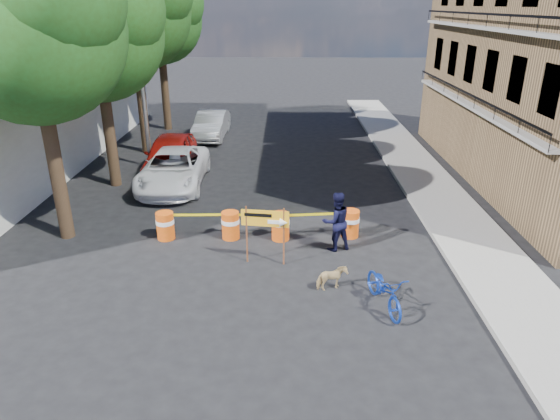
{
  "coord_description": "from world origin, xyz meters",
  "views": [
    {
      "loc": [
        0.25,
        -12.57,
        7.01
      ],
      "look_at": [
        0.11,
        1.18,
        1.3
      ],
      "focal_mm": 32.0,
      "sensor_mm": 36.0,
      "label": 1
    }
  ],
  "objects_px": {
    "barrel_far_left": "(165,225)",
    "barrel_mid_right": "(280,226)",
    "barrel_far_right": "(350,223)",
    "bicycle": "(386,273)",
    "pedestrian": "(336,221)",
    "sedan_silver": "(212,125)",
    "suv_white": "(174,169)",
    "barrel_mid_left": "(231,225)",
    "dog": "(332,278)",
    "sedan_red": "(171,155)",
    "detour_sign": "(271,223)"
  },
  "relations": [
    {
      "from": "pedestrian",
      "to": "sedan_silver",
      "type": "relative_size",
      "value": 0.41
    },
    {
      "from": "barrel_mid_right",
      "to": "pedestrian",
      "type": "bearing_deg",
      "value": -21.63
    },
    {
      "from": "detour_sign",
      "to": "bicycle",
      "type": "bearing_deg",
      "value": -30.29
    },
    {
      "from": "detour_sign",
      "to": "dog",
      "type": "xyz_separation_m",
      "value": [
        1.63,
        -1.42,
        -0.94
      ]
    },
    {
      "from": "barrel_mid_right",
      "to": "pedestrian",
      "type": "height_order",
      "value": "pedestrian"
    },
    {
      "from": "barrel_mid_left",
      "to": "barrel_mid_right",
      "type": "xyz_separation_m",
      "value": [
        1.6,
        -0.06,
        0.0
      ]
    },
    {
      "from": "barrel_mid_left",
      "to": "sedan_red",
      "type": "distance_m",
      "value": 7.46
    },
    {
      "from": "dog",
      "to": "barrel_mid_left",
      "type": "bearing_deg",
      "value": 22.08
    },
    {
      "from": "dog",
      "to": "sedan_silver",
      "type": "xyz_separation_m",
      "value": [
        -5.35,
        16.08,
        0.4
      ]
    },
    {
      "from": "bicycle",
      "to": "barrel_far_left",
      "type": "bearing_deg",
      "value": 134.41
    },
    {
      "from": "barrel_far_left",
      "to": "suv_white",
      "type": "distance_m",
      "value": 5.07
    },
    {
      "from": "barrel_far_right",
      "to": "bicycle",
      "type": "xyz_separation_m",
      "value": [
        0.35,
        -4.09,
        0.5
      ]
    },
    {
      "from": "bicycle",
      "to": "sedan_red",
      "type": "bearing_deg",
      "value": 111.35
    },
    {
      "from": "barrel_mid_right",
      "to": "barrel_far_right",
      "type": "relative_size",
      "value": 1.0
    },
    {
      "from": "barrel_far_right",
      "to": "sedan_red",
      "type": "height_order",
      "value": "sedan_red"
    },
    {
      "from": "pedestrian",
      "to": "dog",
      "type": "xyz_separation_m",
      "value": [
        -0.31,
        -2.37,
        -0.59
      ]
    },
    {
      "from": "bicycle",
      "to": "dog",
      "type": "xyz_separation_m",
      "value": [
        -1.22,
        0.81,
        -0.63
      ]
    },
    {
      "from": "barrel_far_right",
      "to": "suv_white",
      "type": "bearing_deg",
      "value": 144.44
    },
    {
      "from": "sedan_silver",
      "to": "dog",
      "type": "bearing_deg",
      "value": -69.64
    },
    {
      "from": "pedestrian",
      "to": "sedan_red",
      "type": "bearing_deg",
      "value": -68.48
    },
    {
      "from": "barrel_mid_right",
      "to": "sedan_red",
      "type": "distance_m",
      "value": 8.35
    },
    {
      "from": "barrel_far_left",
      "to": "barrel_mid_left",
      "type": "distance_m",
      "value": 2.08
    },
    {
      "from": "barrel_mid_right",
      "to": "sedan_silver",
      "type": "bearing_deg",
      "value": 106.95
    },
    {
      "from": "bicycle",
      "to": "detour_sign",
      "type": "bearing_deg",
      "value": 127.99
    },
    {
      "from": "barrel_mid_right",
      "to": "bicycle",
      "type": "bearing_deg",
      "value": -56.02
    },
    {
      "from": "barrel_far_right",
      "to": "suv_white",
      "type": "height_order",
      "value": "suv_white"
    },
    {
      "from": "pedestrian",
      "to": "sedan_silver",
      "type": "distance_m",
      "value": 14.83
    },
    {
      "from": "barrel_far_left",
      "to": "sedan_red",
      "type": "height_order",
      "value": "sedan_red"
    },
    {
      "from": "barrel_far_right",
      "to": "bicycle",
      "type": "relative_size",
      "value": 0.47
    },
    {
      "from": "sedan_red",
      "to": "sedan_silver",
      "type": "distance_m",
      "value": 6.37
    },
    {
      "from": "sedan_red",
      "to": "detour_sign",
      "type": "bearing_deg",
      "value": -63.25
    },
    {
      "from": "barrel_mid_left",
      "to": "dog",
      "type": "distance_m",
      "value": 4.3
    },
    {
      "from": "barrel_mid_left",
      "to": "bicycle",
      "type": "distance_m",
      "value": 5.76
    },
    {
      "from": "barrel_far_left",
      "to": "dog",
      "type": "height_order",
      "value": "barrel_far_left"
    },
    {
      "from": "barrel_far_left",
      "to": "pedestrian",
      "type": "xyz_separation_m",
      "value": [
        5.36,
        -0.67,
        0.46
      ]
    },
    {
      "from": "pedestrian",
      "to": "sedan_red",
      "type": "height_order",
      "value": "pedestrian"
    },
    {
      "from": "detour_sign",
      "to": "suv_white",
      "type": "distance_m",
      "value": 7.86
    },
    {
      "from": "barrel_far_right",
      "to": "detour_sign",
      "type": "distance_m",
      "value": 3.22
    },
    {
      "from": "sedan_red",
      "to": "sedan_silver",
      "type": "relative_size",
      "value": 1.11
    },
    {
      "from": "barrel_mid_right",
      "to": "barrel_far_left",
      "type": "bearing_deg",
      "value": 179.92
    },
    {
      "from": "barrel_mid_left",
      "to": "barrel_mid_right",
      "type": "bearing_deg",
      "value": -2.32
    },
    {
      "from": "barrel_mid_right",
      "to": "barrel_mid_left",
      "type": "bearing_deg",
      "value": 177.68
    },
    {
      "from": "barrel_mid_left",
      "to": "barrel_far_right",
      "type": "distance_m",
      "value": 3.85
    },
    {
      "from": "barrel_mid_left",
      "to": "bicycle",
      "type": "height_order",
      "value": "bicycle"
    },
    {
      "from": "detour_sign",
      "to": "sedan_red",
      "type": "relative_size",
      "value": 0.35
    },
    {
      "from": "barrel_far_left",
      "to": "suv_white",
      "type": "xyz_separation_m",
      "value": [
        -0.76,
        5.01,
        0.27
      ]
    },
    {
      "from": "sedan_silver",
      "to": "barrel_mid_right",
      "type": "bearing_deg",
      "value": -71.09
    },
    {
      "from": "barrel_mid_left",
      "to": "sedan_silver",
      "type": "height_order",
      "value": "sedan_silver"
    },
    {
      "from": "barrel_far_left",
      "to": "barrel_mid_right",
      "type": "xyz_separation_m",
      "value": [
        3.68,
        -0.0,
        0.0
      ]
    },
    {
      "from": "barrel_far_left",
      "to": "sedan_red",
      "type": "bearing_deg",
      "value": 100.41
    }
  ]
}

